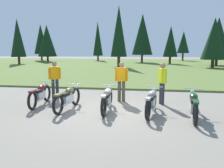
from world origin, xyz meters
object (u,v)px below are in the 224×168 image
at_px(motorcycle_silver, 151,102).
at_px(rider_in_hivis_vest, 55,78).
at_px(motorcycle_olive, 68,98).
at_px(motorcycle_cream, 107,99).
at_px(rider_with_back_turned, 162,81).
at_px(motorcycle_british_green, 194,105).
at_px(rider_near_row_end, 121,79).
at_px(motorcycle_maroon, 40,94).

xyz_separation_m(motorcycle_silver, rider_in_hivis_vest, (-4.25, 1.88, 0.51)).
bearing_deg(motorcycle_olive, motorcycle_cream, 1.04).
bearing_deg(rider_with_back_turned, motorcycle_olive, -158.49).
bearing_deg(rider_in_hivis_vest, motorcycle_olive, -54.72).
height_order(motorcycle_silver, motorcycle_british_green, same).
distance_m(motorcycle_olive, motorcycle_silver, 3.02).
height_order(motorcycle_olive, motorcycle_cream, same).
relative_size(motorcycle_cream, rider_near_row_end, 1.26).
bearing_deg(rider_with_back_turned, motorcycle_cream, -146.19).
xyz_separation_m(motorcycle_maroon, motorcycle_cream, (2.76, -0.41, 0.00)).
bearing_deg(motorcycle_british_green, rider_with_back_turned, 116.48).
relative_size(motorcycle_olive, motorcycle_cream, 1.00).
height_order(motorcycle_maroon, motorcycle_olive, same).
xyz_separation_m(motorcycle_olive, rider_in_hivis_vest, (-1.24, 1.75, 0.51)).
distance_m(motorcycle_british_green, rider_in_hivis_vest, 5.99).
distance_m(rider_with_back_turned, rider_in_hivis_vest, 4.71).
relative_size(motorcycle_british_green, rider_in_hivis_vest, 1.26).
xyz_separation_m(motorcycle_cream, rider_in_hivis_vest, (-2.70, 1.72, 0.51)).
bearing_deg(motorcycle_cream, rider_near_row_end, 78.09).
bearing_deg(motorcycle_silver, motorcycle_olive, 177.58).
relative_size(motorcycle_olive, motorcycle_british_green, 1.00).
distance_m(motorcycle_olive, motorcycle_cream, 1.46).
bearing_deg(motorcycle_maroon, motorcycle_silver, -7.47).
relative_size(motorcycle_maroon, motorcycle_silver, 1.01).
relative_size(motorcycle_silver, rider_near_row_end, 1.25).
distance_m(motorcycle_silver, motorcycle_british_green, 1.35).
relative_size(motorcycle_cream, rider_in_hivis_vest, 1.26).
bearing_deg(rider_in_hivis_vest, motorcycle_british_green, -21.03).
bearing_deg(motorcycle_maroon, rider_near_row_end, 20.62).
height_order(motorcycle_silver, rider_in_hivis_vest, rider_in_hivis_vest).
relative_size(motorcycle_silver, rider_with_back_turned, 1.25).
distance_m(motorcycle_maroon, motorcycle_british_green, 5.69).
distance_m(motorcycle_olive, motorcycle_british_green, 4.35).
relative_size(motorcycle_maroon, motorcycle_cream, 1.00).
bearing_deg(motorcycle_cream, motorcycle_maroon, 171.52).
bearing_deg(motorcycle_cream, rider_with_back_turned, 33.81).
bearing_deg(motorcycle_cream, motorcycle_british_green, -8.30).
height_order(motorcycle_olive, rider_in_hivis_vest, rider_in_hivis_vest).
xyz_separation_m(motorcycle_maroon, rider_in_hivis_vest, (0.06, 1.31, 0.51)).
distance_m(rider_near_row_end, rider_with_back_turned, 1.68).
height_order(rider_near_row_end, rider_in_hivis_vest, same).
xyz_separation_m(rider_near_row_end, rider_with_back_turned, (1.66, -0.24, 0.00)).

